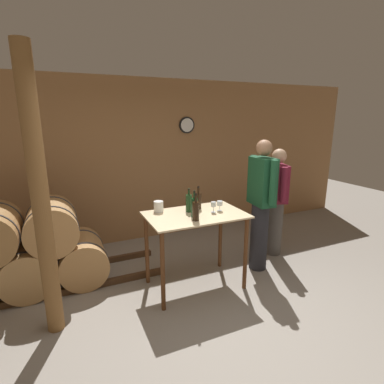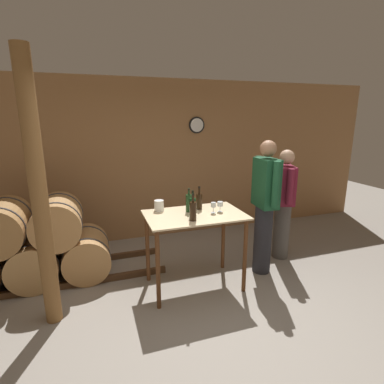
{
  "view_description": "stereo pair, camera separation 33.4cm",
  "coord_description": "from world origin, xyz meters",
  "views": [
    {
      "loc": [
        -1.44,
        -2.26,
        2.09
      ],
      "look_at": [
        -0.0,
        0.93,
        1.2
      ],
      "focal_mm": 28.0,
      "sensor_mm": 36.0,
      "label": 1
    },
    {
      "loc": [
        -1.13,
        -2.38,
        2.09
      ],
      "look_at": [
        -0.0,
        0.93,
        1.2
      ],
      "focal_mm": 28.0,
      "sensor_mm": 36.0,
      "label": 2
    }
  ],
  "objects": [
    {
      "name": "wine_bottle_center",
      "position": [
        -0.04,
        0.95,
        1.07
      ],
      "size": [
        0.08,
        0.08,
        0.29
      ],
      "color": "#193819",
      "rests_on": "tasting_table"
    },
    {
      "name": "wine_bottle_far_left",
      "position": [
        -0.09,
        0.63,
        1.07
      ],
      "size": [
        0.08,
        0.08,
        0.31
      ],
      "color": "black",
      "rests_on": "tasting_table"
    },
    {
      "name": "ice_bucket",
      "position": [
        -0.38,
        1.1,
        1.02
      ],
      "size": [
        0.12,
        0.12,
        0.13
      ],
      "color": "white",
      "rests_on": "tasting_table"
    },
    {
      "name": "person_host",
      "position": [
        0.99,
        0.89,
        0.96
      ],
      "size": [
        0.25,
        0.59,
        1.8
      ],
      "color": "#232328",
      "rests_on": "ground_plane"
    },
    {
      "name": "wine_glass_near_left",
      "position": [
        0.23,
        0.81,
        1.05
      ],
      "size": [
        0.06,
        0.06,
        0.13
      ],
      "color": "silver",
      "rests_on": "tasting_table"
    },
    {
      "name": "ground_plane",
      "position": [
        0.0,
        0.0,
        0.0
      ],
      "size": [
        14.0,
        14.0,
        0.0
      ],
      "primitive_type": "plane",
      "color": "gray"
    },
    {
      "name": "tasting_table",
      "position": [
        -0.0,
        0.83,
        0.78
      ],
      "size": [
        1.18,
        0.74,
        0.95
      ],
      "color": "beige",
      "rests_on": "ground_plane"
    },
    {
      "name": "back_wall",
      "position": [
        0.0,
        2.65,
        1.35
      ],
      "size": [
        8.4,
        0.08,
        2.7
      ],
      "color": "#996B42",
      "rests_on": "ground_plane"
    },
    {
      "name": "wine_bottle_right",
      "position": [
        0.12,
        1.01,
        1.06
      ],
      "size": [
        0.07,
        0.07,
        0.29
      ],
      "color": "black",
      "rests_on": "tasting_table"
    },
    {
      "name": "wine_bottle_left",
      "position": [
        -0.06,
        0.75,
        1.07
      ],
      "size": [
        0.08,
        0.08,
        0.32
      ],
      "color": "black",
      "rests_on": "tasting_table"
    },
    {
      "name": "wine_glass_near_center",
      "position": [
        0.33,
        0.83,
        1.04
      ],
      "size": [
        0.07,
        0.07,
        0.13
      ],
      "color": "silver",
      "rests_on": "tasting_table"
    },
    {
      "name": "wooden_post",
      "position": [
        -1.62,
        0.69,
        1.35
      ],
      "size": [
        0.16,
        0.16,
        2.7
      ],
      "color": "brown",
      "rests_on": "ground_plane"
    },
    {
      "name": "barrel_rack",
      "position": [
        -1.9,
        1.59,
        0.49
      ],
      "size": [
        3.25,
        0.77,
        1.11
      ],
      "color": "#4C331E",
      "rests_on": "ground_plane"
    },
    {
      "name": "person_visitor_with_scarf",
      "position": [
        1.5,
        1.18,
        0.86
      ],
      "size": [
        0.34,
        0.56,
        1.64
      ],
      "color": "#4C4742",
      "rests_on": "ground_plane"
    }
  ]
}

